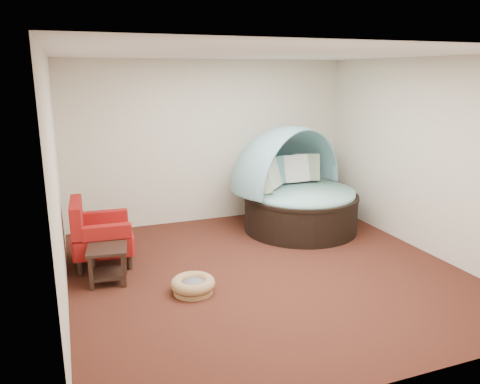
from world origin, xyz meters
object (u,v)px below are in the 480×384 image
object	(u,v)px
red_armchair	(98,234)
side_table	(108,260)
pet_basket	(193,285)
canopy_daybed	(296,182)

from	to	relation	value
red_armchair	side_table	xyz separation A→B (m)	(0.06, -0.65, -0.13)
red_armchair	pet_basket	bearing A→B (deg)	-50.05
pet_basket	side_table	xyz separation A→B (m)	(-0.92, 0.66, 0.20)
pet_basket	canopy_daybed	bearing A→B (deg)	37.49
canopy_daybed	side_table	bearing A→B (deg)	174.66
canopy_daybed	pet_basket	bearing A→B (deg)	-166.40
pet_basket	side_table	size ratio (longest dim) A/B	1.00
side_table	pet_basket	bearing A→B (deg)	-35.77
canopy_daybed	side_table	xyz separation A→B (m)	(-3.18, -1.07, -0.50)
canopy_daybed	pet_basket	world-z (taller)	canopy_daybed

